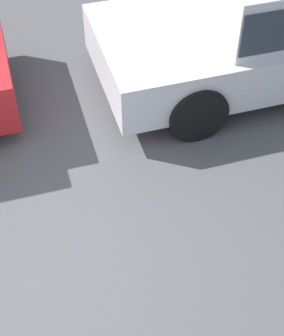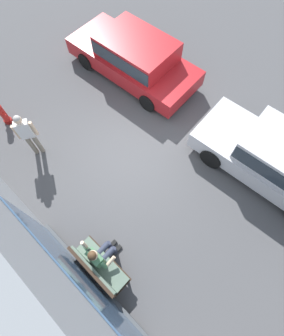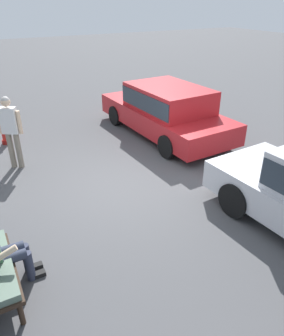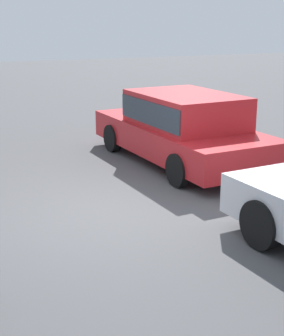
{
  "view_description": "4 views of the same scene",
  "coord_description": "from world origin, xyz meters",
  "views": [
    {
      "loc": [
        -0.45,
        2.6,
        3.87
      ],
      "look_at": [
        -1.06,
        0.05,
        1.11
      ],
      "focal_mm": 55.0,
      "sensor_mm": 36.0,
      "label": 1
    },
    {
      "loc": [
        -2.95,
        2.6,
        6.94
      ],
      "look_at": [
        -0.97,
        0.51,
        0.99
      ],
      "focal_mm": 28.0,
      "sensor_mm": 36.0,
      "label": 2
    },
    {
      "loc": [
        -5.61,
        2.6,
        3.67
      ],
      "look_at": [
        -0.92,
        0.05,
        0.86
      ],
      "focal_mm": 35.0,
      "sensor_mm": 36.0,
      "label": 3
    },
    {
      "loc": [
        -6.94,
        2.6,
        2.87
      ],
      "look_at": [
        -1.64,
        0.21,
        1.18
      ],
      "focal_mm": 55.0,
      "sensor_mm": 36.0,
      "label": 4
    }
  ],
  "objects": [
    {
      "name": "ground_plane",
      "position": [
        0.0,
        0.0,
        0.0
      ],
      "size": [
        60.0,
        60.0,
        0.0
      ],
      "primitive_type": "plane",
      "color": "#4C4C4F"
    },
    {
      "name": "parked_car_mid",
      "position": [
        2.1,
        -2.39,
        0.78
      ],
      "size": [
        4.67,
        2.15,
        1.44
      ],
      "color": "red",
      "rests_on": "ground_plane"
    },
    {
      "name": "pedestrian_standing",
      "position": [
        1.99,
        1.88,
        1.02
      ],
      "size": [
        0.36,
        0.48,
        1.73
      ],
      "color": "gray",
      "rests_on": "ground_plane"
    },
    {
      "name": "fire_hydrant",
      "position": [
        3.63,
        1.9,
        0.39
      ],
      "size": [
        0.38,
        0.26,
        0.81
      ],
      "color": "maroon",
      "rests_on": "ground_plane"
    }
  ]
}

